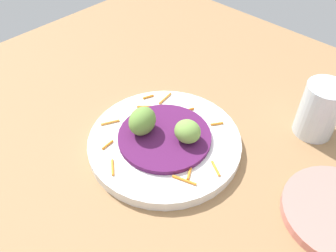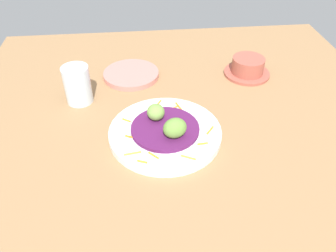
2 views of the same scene
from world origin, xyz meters
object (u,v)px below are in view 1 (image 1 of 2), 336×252
water_glass (320,110)px  guac_scoop_center (142,121)px  guac_scoop_left (187,131)px  main_plate (165,142)px

water_glass → guac_scoop_center: bearing=139.0°
guac_scoop_left → guac_scoop_center: size_ratio=0.84×
main_plate → guac_scoop_center: 5.45cm
guac_scoop_left → guac_scoop_center: (-3.57, 6.47, 0.43)cm
guac_scoop_center → water_glass: size_ratio=0.53×
guac_scoop_center → main_plate: bearing=-61.1°
main_plate → guac_scoop_center: bearing=118.9°
main_plate → guac_scoop_left: (1.79, -3.23, 3.58)cm
main_plate → guac_scoop_left: guac_scoop_left is taller
main_plate → guac_scoop_center: size_ratio=4.91×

